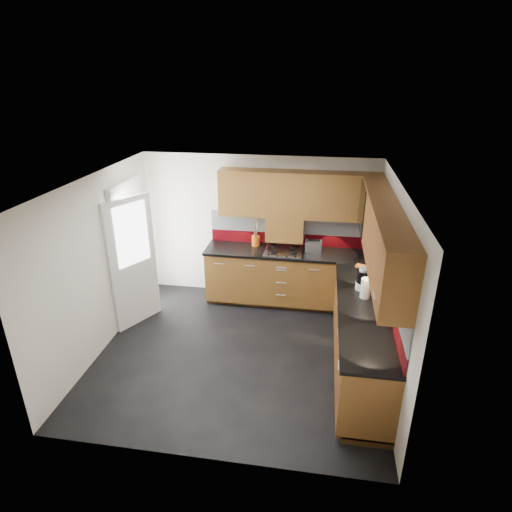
% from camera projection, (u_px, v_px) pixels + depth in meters
% --- Properties ---
extents(room, '(4.00, 3.80, 2.64)m').
position_uv_depth(room, '(237.00, 253.00, 5.35)').
color(room, black).
extents(base_cabinets, '(2.70, 3.20, 0.95)m').
position_uv_depth(base_cabinets, '(319.00, 305.00, 6.27)').
color(base_cabinets, brown).
rests_on(base_cabinets, room).
extents(countertop, '(2.72, 3.22, 0.04)m').
position_uv_depth(countertop, '(320.00, 276.00, 6.07)').
color(countertop, black).
rests_on(countertop, base_cabinets).
extents(backsplash, '(2.70, 3.20, 0.54)m').
position_uv_depth(backsplash, '(338.00, 252.00, 6.12)').
color(backsplash, maroon).
rests_on(backsplash, countertop).
extents(upper_cabinets, '(2.50, 3.20, 0.72)m').
position_uv_depth(upper_cabinets, '(338.00, 213.00, 5.74)').
color(upper_cabinets, brown).
rests_on(upper_cabinets, room).
extents(extractor_hood, '(0.60, 0.33, 0.40)m').
position_uv_depth(extractor_hood, '(285.00, 228.00, 6.85)').
color(extractor_hood, brown).
rests_on(extractor_hood, room).
extents(glass_cabinet, '(0.32, 0.80, 0.66)m').
position_uv_depth(glass_cabinet, '(373.00, 207.00, 5.92)').
color(glass_cabinet, black).
rests_on(glass_cabinet, room).
extents(back_door, '(0.42, 1.19, 2.04)m').
position_uv_depth(back_door, '(132.00, 255.00, 6.47)').
color(back_door, white).
rests_on(back_door, room).
extents(gas_hob, '(0.60, 0.53, 0.05)m').
position_uv_depth(gas_hob, '(283.00, 251.00, 6.83)').
color(gas_hob, silver).
rests_on(gas_hob, countertop).
extents(utensil_pot, '(0.13, 0.13, 0.47)m').
position_uv_depth(utensil_pot, '(256.00, 240.00, 7.04)').
color(utensil_pot, '#CD5113').
rests_on(utensil_pot, countertop).
extents(toaster, '(0.26, 0.17, 0.19)m').
position_uv_depth(toaster, '(314.00, 246.00, 6.81)').
color(toaster, silver).
rests_on(toaster, countertop).
extents(food_processor, '(0.18, 0.18, 0.31)m').
position_uv_depth(food_processor, '(363.00, 280.00, 5.61)').
color(food_processor, white).
rests_on(food_processor, countertop).
extents(paper_towel, '(0.15, 0.15, 0.26)m').
position_uv_depth(paper_towel, '(366.00, 288.00, 5.40)').
color(paper_towel, white).
rests_on(paper_towel, countertop).
extents(orange_cloth, '(0.19, 0.17, 0.02)m').
position_uv_depth(orange_cloth, '(361.00, 266.00, 6.31)').
color(orange_cloth, orange).
rests_on(orange_cloth, countertop).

